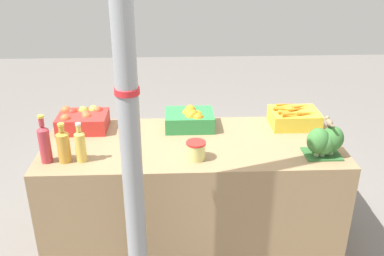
{
  "coord_description": "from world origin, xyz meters",
  "views": [
    {
      "loc": [
        -0.11,
        -2.51,
        2.02
      ],
      "look_at": [
        0.0,
        0.0,
        0.88
      ],
      "focal_mm": 40.0,
      "sensor_mm": 36.0,
      "label": 1
    }
  ],
  "objects_px": {
    "support_pole": "(129,114)",
    "apple_crate": "(82,120)",
    "juice_bottle_amber": "(64,146)",
    "sparrow_bird": "(329,122)",
    "pickle_jar": "(196,150)",
    "orange_crate": "(190,119)",
    "broccoli_pile": "(325,142)",
    "juice_bottle_golden": "(80,145)",
    "carrot_crate": "(294,118)",
    "juice_bottle_ruby": "(45,143)"
  },
  "relations": [
    {
      "from": "support_pole",
      "to": "carrot_crate",
      "type": "xyz_separation_m",
      "value": [
        1.07,
        0.84,
        -0.39
      ]
    },
    {
      "from": "support_pole",
      "to": "juice_bottle_ruby",
      "type": "height_order",
      "value": "support_pole"
    },
    {
      "from": "apple_crate",
      "to": "juice_bottle_golden",
      "type": "relative_size",
      "value": 1.35
    },
    {
      "from": "carrot_crate",
      "to": "juice_bottle_ruby",
      "type": "xyz_separation_m",
      "value": [
        -1.61,
        -0.46,
        0.07
      ]
    },
    {
      "from": "juice_bottle_amber",
      "to": "apple_crate",
      "type": "bearing_deg",
      "value": 87.86
    },
    {
      "from": "support_pole",
      "to": "carrot_crate",
      "type": "height_order",
      "value": "support_pole"
    },
    {
      "from": "orange_crate",
      "to": "juice_bottle_amber",
      "type": "xyz_separation_m",
      "value": [
        -0.77,
        -0.45,
        0.04
      ]
    },
    {
      "from": "apple_crate",
      "to": "pickle_jar",
      "type": "height_order",
      "value": "apple_crate"
    },
    {
      "from": "support_pole",
      "to": "pickle_jar",
      "type": "xyz_separation_m",
      "value": [
        0.35,
        0.38,
        -0.4
      ]
    },
    {
      "from": "juice_bottle_amber",
      "to": "juice_bottle_ruby",
      "type": "bearing_deg",
      "value": 180.0
    },
    {
      "from": "juice_bottle_amber",
      "to": "sparrow_bird",
      "type": "distance_m",
      "value": 1.59
    },
    {
      "from": "support_pole",
      "to": "broccoli_pile",
      "type": "height_order",
      "value": "support_pole"
    },
    {
      "from": "orange_crate",
      "to": "pickle_jar",
      "type": "bearing_deg",
      "value": -87.79
    },
    {
      "from": "apple_crate",
      "to": "pickle_jar",
      "type": "bearing_deg",
      "value": -31.78
    },
    {
      "from": "support_pole",
      "to": "apple_crate",
      "type": "distance_m",
      "value": 1.03
    },
    {
      "from": "apple_crate",
      "to": "juice_bottle_amber",
      "type": "height_order",
      "value": "juice_bottle_amber"
    },
    {
      "from": "apple_crate",
      "to": "juice_bottle_ruby",
      "type": "height_order",
      "value": "juice_bottle_ruby"
    },
    {
      "from": "juice_bottle_amber",
      "to": "orange_crate",
      "type": "bearing_deg",
      "value": 30.67
    },
    {
      "from": "carrot_crate",
      "to": "juice_bottle_ruby",
      "type": "distance_m",
      "value": 1.68
    },
    {
      "from": "broccoli_pile",
      "to": "sparrow_bird",
      "type": "bearing_deg",
      "value": 48.82
    },
    {
      "from": "orange_crate",
      "to": "broccoli_pile",
      "type": "distance_m",
      "value": 0.92
    },
    {
      "from": "broccoli_pile",
      "to": "juice_bottle_golden",
      "type": "bearing_deg",
      "value": 179.94
    },
    {
      "from": "carrot_crate",
      "to": "juice_bottle_ruby",
      "type": "bearing_deg",
      "value": -164.11
    },
    {
      "from": "support_pole",
      "to": "sparrow_bird",
      "type": "relative_size",
      "value": 18.13
    },
    {
      "from": "juice_bottle_ruby",
      "to": "pickle_jar",
      "type": "xyz_separation_m",
      "value": [
        0.89,
        -0.0,
        -0.07
      ]
    },
    {
      "from": "carrot_crate",
      "to": "sparrow_bird",
      "type": "distance_m",
      "value": 0.48
    },
    {
      "from": "broccoli_pile",
      "to": "juice_bottle_ruby",
      "type": "bearing_deg",
      "value": 179.95
    },
    {
      "from": "carrot_crate",
      "to": "broccoli_pile",
      "type": "distance_m",
      "value": 0.47
    },
    {
      "from": "juice_bottle_ruby",
      "to": "pickle_jar",
      "type": "relative_size",
      "value": 2.5
    },
    {
      "from": "juice_bottle_golden",
      "to": "pickle_jar",
      "type": "bearing_deg",
      "value": -0.24
    },
    {
      "from": "carrot_crate",
      "to": "juice_bottle_amber",
      "type": "height_order",
      "value": "juice_bottle_amber"
    },
    {
      "from": "orange_crate",
      "to": "juice_bottle_ruby",
      "type": "distance_m",
      "value": 0.99
    },
    {
      "from": "sparrow_bird",
      "to": "juice_bottle_ruby",
      "type": "bearing_deg",
      "value": 91.41
    },
    {
      "from": "juice_bottle_golden",
      "to": "sparrow_bird",
      "type": "distance_m",
      "value": 1.49
    },
    {
      "from": "support_pole",
      "to": "pickle_jar",
      "type": "distance_m",
      "value": 0.65
    },
    {
      "from": "orange_crate",
      "to": "pickle_jar",
      "type": "height_order",
      "value": "orange_crate"
    },
    {
      "from": "juice_bottle_amber",
      "to": "juice_bottle_golden",
      "type": "distance_m",
      "value": 0.1
    },
    {
      "from": "pickle_jar",
      "to": "sparrow_bird",
      "type": "relative_size",
      "value": 0.89
    },
    {
      "from": "orange_crate",
      "to": "carrot_crate",
      "type": "distance_m",
      "value": 0.74
    },
    {
      "from": "support_pole",
      "to": "sparrow_bird",
      "type": "xyz_separation_m",
      "value": [
        1.14,
        0.39,
        -0.24
      ]
    },
    {
      "from": "broccoli_pile",
      "to": "juice_bottle_amber",
      "type": "relative_size",
      "value": 0.91
    },
    {
      "from": "support_pole",
      "to": "juice_bottle_amber",
      "type": "distance_m",
      "value": 0.68
    },
    {
      "from": "carrot_crate",
      "to": "juice_bottle_golden",
      "type": "xyz_separation_m",
      "value": [
        -1.41,
        -0.46,
        0.04
      ]
    },
    {
      "from": "support_pole",
      "to": "orange_crate",
      "type": "relative_size",
      "value": 7.33
    },
    {
      "from": "juice_bottle_amber",
      "to": "pickle_jar",
      "type": "relative_size",
      "value": 2.06
    },
    {
      "from": "juice_bottle_golden",
      "to": "sparrow_bird",
      "type": "xyz_separation_m",
      "value": [
        1.48,
        0.02,
        0.11
      ]
    },
    {
      "from": "apple_crate",
      "to": "carrot_crate",
      "type": "distance_m",
      "value": 1.49
    },
    {
      "from": "juice_bottle_golden",
      "to": "pickle_jar",
      "type": "xyz_separation_m",
      "value": [
        0.69,
        -0.0,
        -0.05
      ]
    },
    {
      "from": "carrot_crate",
      "to": "support_pole",
      "type": "bearing_deg",
      "value": -141.85
    },
    {
      "from": "carrot_crate",
      "to": "juice_bottle_amber",
      "type": "distance_m",
      "value": 1.57
    }
  ]
}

